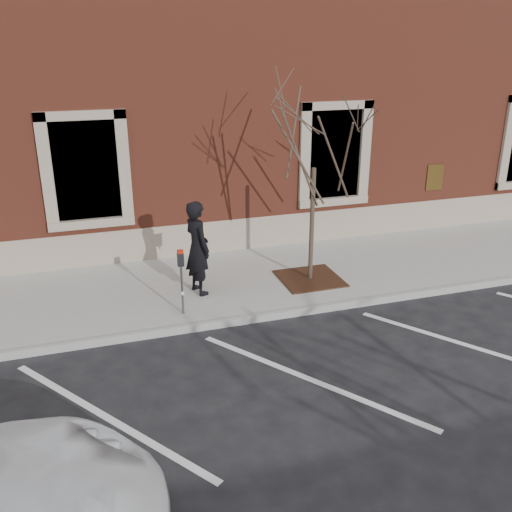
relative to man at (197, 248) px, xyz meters
name	(u,v)px	position (x,y,z in m)	size (l,w,h in m)	color
ground	(265,319)	(1.03, -1.32, -1.14)	(120.00, 120.00, 0.00)	#28282B
sidewalk_near	(240,281)	(1.03, 0.43, -1.06)	(40.00, 3.50, 0.15)	#B3B1A8
curb_near	(266,317)	(1.03, -1.37, -1.06)	(40.00, 0.12, 0.15)	#9E9E99
parking_stripes	(309,379)	(1.03, -3.52, -1.13)	(28.00, 4.40, 0.01)	silver
building_civic	(181,79)	(1.03, 6.42, 2.86)	(40.00, 8.62, 8.00)	brown
man	(197,248)	(0.00, 0.00, 0.00)	(0.72, 0.47, 1.97)	black
parking_meter	(181,270)	(-0.51, -0.89, -0.08)	(0.12, 0.09, 1.31)	#595B60
tree_grate	(310,278)	(2.47, -0.10, -0.97)	(1.31, 1.31, 0.03)	#3F2514
sapling	(315,135)	(2.47, -0.10, 2.18)	(2.72, 2.72, 4.53)	#4F3930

